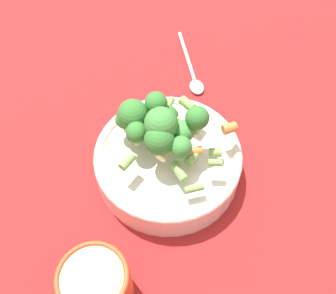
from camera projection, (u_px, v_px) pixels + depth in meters
ground_plane at (168, 170)px, 0.63m from camera, size 3.00×3.00×0.00m
bowl at (168, 161)px, 0.61m from camera, size 0.22×0.22×0.05m
pasta_salad at (160, 126)px, 0.55m from camera, size 0.16×0.18×0.09m
cup at (97, 286)px, 0.48m from camera, size 0.09×0.09×0.09m
spoon at (192, 74)px, 0.74m from camera, size 0.17×0.04×0.01m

